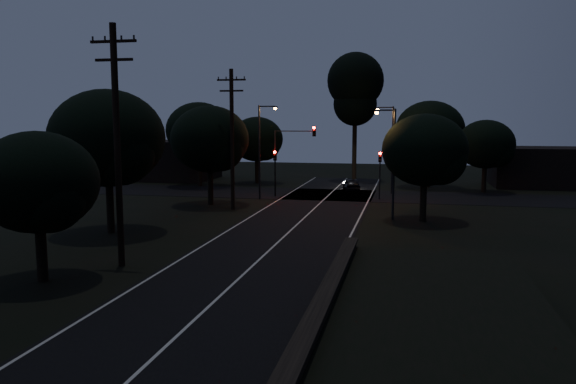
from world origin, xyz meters
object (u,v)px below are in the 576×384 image
at_px(utility_pole_far, 232,137).
at_px(car, 352,185).
at_px(signal_left, 275,165).
at_px(streetlight_b, 390,143).
at_px(tall_pine, 355,88).
at_px(signal_right, 380,166).
at_px(streetlight_a, 262,145).
at_px(utility_pole_mid, 117,142).
at_px(streetlight_c, 391,156).
at_px(signal_mast, 294,148).

height_order(utility_pole_far, car, utility_pole_far).
relative_size(signal_left, streetlight_b, 0.51).
bearing_deg(signal_left, tall_pine, 69.54).
height_order(signal_right, streetlight_a, streetlight_a).
relative_size(utility_pole_mid, streetlight_c, 1.47).
bearing_deg(signal_left, streetlight_a, -109.59).
bearing_deg(signal_right, streetlight_c, -82.98).
height_order(signal_left, streetlight_c, streetlight_c).
xyz_separation_m(tall_pine, streetlight_b, (4.31, -11.00, -5.62)).
bearing_deg(signal_left, utility_pole_mid, -93.21).
height_order(tall_pine, signal_right, tall_pine).
distance_m(tall_pine, signal_right, 17.13).
distance_m(signal_mast, streetlight_c, 13.28).
bearing_deg(streetlight_a, streetlight_c, -35.69).
xyz_separation_m(tall_pine, streetlight_c, (4.83, -25.00, -5.90)).
height_order(signal_right, streetlight_c, streetlight_c).
distance_m(signal_left, streetlight_b, 10.84).
relative_size(utility_pole_far, car, 2.91).
distance_m(streetlight_a, car, 10.85).
relative_size(utility_pole_far, tall_pine, 0.74).
xyz_separation_m(utility_pole_far, tall_pine, (7.00, 23.00, 4.77)).
bearing_deg(streetlight_a, streetlight_b, 29.48).
height_order(signal_mast, streetlight_b, streetlight_b).
bearing_deg(tall_pine, signal_right, -76.51).
bearing_deg(streetlight_c, utility_pole_mid, -128.26).
relative_size(utility_pole_mid, streetlight_b, 1.38).
bearing_deg(signal_right, streetlight_b, 80.00).
height_order(utility_pole_mid, signal_left, utility_pole_mid).
distance_m(signal_left, car, 8.50).
distance_m(utility_pole_mid, signal_left, 25.19).
distance_m(streetlight_b, car, 5.54).
relative_size(utility_pole_far, signal_mast, 1.68).
bearing_deg(streetlight_c, signal_mast, 131.19).
height_order(utility_pole_mid, tall_pine, tall_pine).
bearing_deg(utility_pole_mid, streetlight_c, 51.74).
height_order(streetlight_a, streetlight_b, same).
height_order(tall_pine, signal_mast, tall_pine).
bearing_deg(tall_pine, utility_pole_far, -106.93).
relative_size(utility_pole_mid, streetlight_a, 1.38).
relative_size(utility_pole_mid, signal_right, 2.68).
bearing_deg(utility_pole_mid, car, 75.70).
xyz_separation_m(tall_pine, streetlight_a, (-6.31, -17.00, -5.62)).
distance_m(signal_right, streetlight_a, 10.26).
xyz_separation_m(signal_right, signal_mast, (-7.51, 0.00, 1.50)).
distance_m(utility_pole_far, signal_mast, 8.64).
bearing_deg(signal_mast, streetlight_a, -140.23).
distance_m(utility_pole_mid, streetlight_b, 31.15).
height_order(signal_right, car, signal_right).
bearing_deg(utility_pole_far, streetlight_b, 46.70).
bearing_deg(signal_mast, utility_pole_mid, -97.04).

